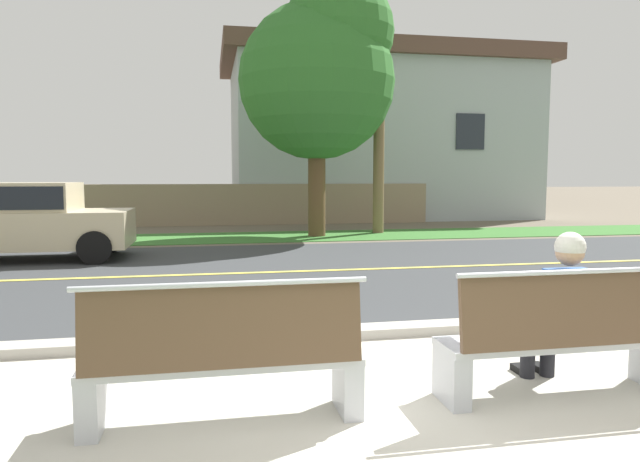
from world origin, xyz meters
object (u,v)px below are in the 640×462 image
at_px(seated_person_blue, 560,305).
at_px(shade_tree_left, 322,69).
at_px(car_beige_near, 16,217).
at_px(bench_right, 564,340).
at_px(bench_left, 225,360).

relative_size(seated_person_blue, shade_tree_left, 0.18).
relative_size(car_beige_near, shade_tree_left, 0.62).
height_order(car_beige_near, shade_tree_left, shade_tree_left).
relative_size(bench_right, shade_tree_left, 0.26).
distance_m(bench_right, shade_tree_left, 12.40).
distance_m(bench_right, car_beige_near, 10.54).
xyz_separation_m(car_beige_near, shade_tree_left, (6.79, 3.27, 3.68)).
bearing_deg(shade_tree_left, seated_person_blue, -92.01).
height_order(bench_right, car_beige_near, car_beige_near).
bearing_deg(bench_left, bench_right, 0.00).
xyz_separation_m(bench_right, shade_tree_left, (0.48, 11.70, 4.08)).
bearing_deg(shade_tree_left, car_beige_near, -154.29).
height_order(bench_left, shade_tree_left, shade_tree_left).
bearing_deg(bench_right, car_beige_near, 126.85).
height_order(bench_left, car_beige_near, car_beige_near).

